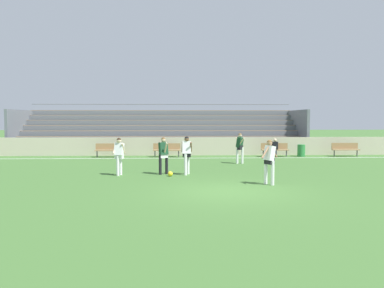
% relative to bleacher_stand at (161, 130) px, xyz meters
% --- Properties ---
extents(ground_plane, '(160.00, 160.00, 0.00)m').
position_rel_bleacher_stand_xyz_m(ground_plane, '(3.00, -16.61, -1.68)').
color(ground_plane, '#3D662D').
extents(field_line_sideline, '(44.00, 0.12, 0.01)m').
position_rel_bleacher_stand_xyz_m(field_line_sideline, '(3.00, -5.12, -1.68)').
color(field_line_sideline, white).
rests_on(field_line_sideline, ground).
extents(sideline_wall, '(48.00, 0.16, 1.25)m').
position_rel_bleacher_stand_xyz_m(sideline_wall, '(3.00, -3.17, -1.06)').
color(sideline_wall, beige).
rests_on(sideline_wall, ground).
extents(bleacher_stand, '(21.45, 5.28, 3.78)m').
position_rel_bleacher_stand_xyz_m(bleacher_stand, '(0.00, 0.00, 0.00)').
color(bleacher_stand, '#897051').
rests_on(bleacher_stand, ground).
extents(bench_far_right, '(1.80, 0.40, 0.90)m').
position_rel_bleacher_stand_xyz_m(bench_far_right, '(12.55, -4.30, -1.14)').
color(bench_far_right, '#99754C').
rests_on(bench_far_right, ground).
extents(bench_near_wall_gap, '(1.80, 0.40, 0.90)m').
position_rel_bleacher_stand_xyz_m(bench_near_wall_gap, '(-3.22, -4.30, -1.14)').
color(bench_near_wall_gap, '#99754C').
rests_on(bench_near_wall_gap, ground).
extents(bench_far_left, '(1.80, 0.40, 0.90)m').
position_rel_bleacher_stand_xyz_m(bench_far_left, '(0.56, -4.30, -1.14)').
color(bench_far_left, '#99754C').
rests_on(bench_far_left, ground).
extents(bench_near_bin, '(1.80, 0.40, 0.90)m').
position_rel_bleacher_stand_xyz_m(bench_near_bin, '(7.75, -4.30, -1.14)').
color(bench_near_bin, '#99754C').
rests_on(bench_near_bin, ground).
extents(trash_bin, '(0.51, 0.51, 0.80)m').
position_rel_bleacher_stand_xyz_m(trash_bin, '(9.57, -4.27, -1.28)').
color(trash_bin, '#2D7F3D').
rests_on(trash_bin, ground).
extents(spectator_seated, '(0.36, 0.42, 1.21)m').
position_rel_bleacher_stand_xyz_m(spectator_seated, '(7.75, -4.41, -0.98)').
color(spectator_seated, '#2D2D38').
rests_on(spectator_seated, ground).
extents(player_dark_dropping_back, '(0.47, 0.67, 1.68)m').
position_rel_bleacher_stand_xyz_m(player_dark_dropping_back, '(0.63, -12.37, -0.68)').
color(player_dark_dropping_back, black).
rests_on(player_dark_dropping_back, ground).
extents(player_white_deep_cover, '(0.48, 0.56, 1.72)m').
position_rel_bleacher_stand_xyz_m(player_white_deep_cover, '(1.68, -12.51, -0.65)').
color(player_white_deep_cover, white).
rests_on(player_white_deep_cover, ground).
extents(player_dark_wide_right, '(0.49, 0.69, 1.71)m').
position_rel_bleacher_stand_xyz_m(player_dark_wide_right, '(4.76, -8.29, -0.66)').
color(player_dark_wide_right, white).
rests_on(player_dark_wide_right, ground).
extents(player_white_overlapping, '(0.55, 0.45, 1.67)m').
position_rel_bleacher_stand_xyz_m(player_white_overlapping, '(-1.31, -12.63, -0.69)').
color(player_white_overlapping, white).
rests_on(player_white_overlapping, ground).
extents(player_white_wide_left, '(0.73, 0.49, 1.71)m').
position_rel_bleacher_stand_xyz_m(player_white_wide_left, '(4.74, -15.28, -0.66)').
color(player_white_wide_left, white).
rests_on(player_white_wide_left, ground).
extents(soccer_ball, '(0.22, 0.22, 0.22)m').
position_rel_bleacher_stand_xyz_m(soccer_ball, '(0.95, -12.99, -1.57)').
color(soccer_ball, yellow).
rests_on(soccer_ball, ground).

